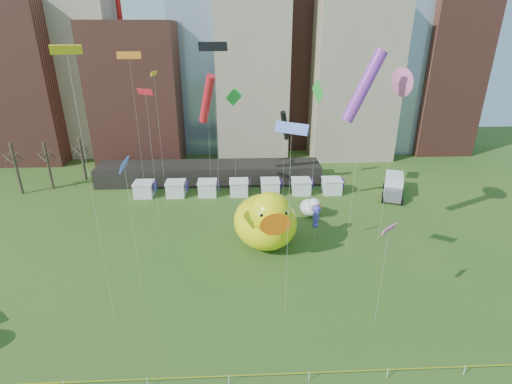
{
  "coord_description": "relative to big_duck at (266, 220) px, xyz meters",
  "views": [
    {
      "loc": [
        1.01,
        -21.0,
        24.39
      ],
      "look_at": [
        2.42,
        8.39,
        12.0
      ],
      "focal_mm": 27.0,
      "sensor_mm": 36.0,
      "label": 1
    }
  ],
  "objects": [
    {
      "name": "kite_10",
      "position": [
        -6.12,
        11.35,
        18.7
      ],
      "size": [
        3.7,
        1.34,
        23.06
      ],
      "color": "silver",
      "rests_on": "ground"
    },
    {
      "name": "kite_6",
      "position": [
        -16.76,
        11.57,
        17.62
      ],
      "size": [
        3.0,
        0.89,
        21.92
      ],
      "color": "silver",
      "rests_on": "ground"
    },
    {
      "name": "big_duck",
      "position": [
        0.0,
        0.0,
        0.0
      ],
      "size": [
        8.66,
        10.88,
        8.0
      ],
      "rotation": [
        0.0,
        0.0,
        0.13
      ],
      "color": "#FFFB0D",
      "rests_on": "ground"
    },
    {
      "name": "skyline",
      "position": [
        -1.92,
        41.46,
        17.77
      ],
      "size": [
        101.0,
        23.0,
        68.0
      ],
      "color": "brown",
      "rests_on": "ground"
    },
    {
      "name": "kite_12",
      "position": [
        -13.82,
        11.27,
        15.21
      ],
      "size": [
        0.63,
        1.78,
        19.56
      ],
      "color": "silver",
      "rests_on": "ground"
    },
    {
      "name": "pavilion",
      "position": [
        -8.17,
        22.39,
        -2.07
      ],
      "size": [
        38.0,
        6.0,
        3.2
      ],
      "primitive_type": "cube",
      "color": "black",
      "rests_on": "ground"
    },
    {
      "name": "kite_1",
      "position": [
        8.93,
        -13.58,
        5.75
      ],
      "size": [
        1.6,
        1.4,
        9.8
      ],
      "color": "silver",
      "rests_on": "ground"
    },
    {
      "name": "caution_tape",
      "position": [
        -4.17,
        -19.61,
        -2.99
      ],
      "size": [
        50.0,
        0.06,
        0.9
      ],
      "color": "white",
      "rests_on": "ground"
    },
    {
      "name": "small_duck",
      "position": [
        6.97,
        8.16,
        -2.29
      ],
      "size": [
        3.69,
        4.26,
        3.01
      ],
      "rotation": [
        0.0,
        0.0,
        0.29
      ],
      "color": "white",
      "rests_on": "ground"
    },
    {
      "name": "seahorse_green",
      "position": [
        0.38,
        0.14,
        0.89
      ],
      "size": [
        1.44,
        1.78,
        6.26
      ],
      "rotation": [
        0.0,
        0.0,
        0.05
      ],
      "color": "silver",
      "rests_on": "ground"
    },
    {
      "name": "kite_0",
      "position": [
        -14.33,
        7.69,
        13.64
      ],
      "size": [
        2.24,
        1.58,
        17.87
      ],
      "color": "silver",
      "rests_on": "ground"
    },
    {
      "name": "kite_8",
      "position": [
        -7.28,
        12.66,
        12.07
      ],
      "size": [
        3.1,
        4.1,
        19.22
      ],
      "color": "silver",
      "rests_on": "ground"
    },
    {
      "name": "ground",
      "position": [
        -4.17,
        -19.61,
        -3.67
      ],
      "size": [
        160.0,
        160.0,
        0.0
      ],
      "primitive_type": "plane",
      "color": "#2D571B",
      "rests_on": "ground"
    },
    {
      "name": "box_truck",
      "position": [
        21.35,
        14.9,
        -2.08
      ],
      "size": [
        5.12,
        7.76,
        3.1
      ],
      "rotation": [
        0.0,
        0.0,
        -0.38
      ],
      "color": "white",
      "rests_on": "ground"
    },
    {
      "name": "kite_4",
      "position": [
        -14.44,
        -12.93,
        19.09
      ],
      "size": [
        1.96,
        1.06,
        23.52
      ],
      "color": "silver",
      "rests_on": "ground"
    },
    {
      "name": "bare_trees",
      "position": [
        -34.34,
        20.93,
        0.34
      ],
      "size": [
        8.44,
        6.44,
        8.5
      ],
      "color": "#382B21",
      "rests_on": "ground"
    },
    {
      "name": "kite_7",
      "position": [
        9.37,
        -2.06,
        15.56
      ],
      "size": [
        4.37,
        2.02,
        22.82
      ],
      "color": "silver",
      "rests_on": "ground"
    },
    {
      "name": "kite_11",
      "position": [
        -3.64,
        13.56,
        11.93
      ],
      "size": [
        2.43,
        0.95,
        17.21
      ],
      "color": "silver",
      "rests_on": "ground"
    },
    {
      "name": "kite_3",
      "position": [
        7.59,
        11.46,
        12.96
      ],
      "size": [
        1.03,
        3.04,
        18.47
      ],
      "color": "silver",
      "rests_on": "ground"
    },
    {
      "name": "kite_2",
      "position": [
        2.89,
        8.17,
        9.36
      ],
      "size": [
        1.68,
        2.45,
        15.08
      ],
      "color": "silver",
      "rests_on": "ground"
    },
    {
      "name": "vendor_tents",
      "position": [
        -3.15,
        16.39,
        -2.57
      ],
      "size": [
        33.24,
        2.8,
        2.4
      ],
      "color": "white",
      "rests_on": "ground"
    },
    {
      "name": "kite_13",
      "position": [
        0.93,
        -11.88,
        13.69
      ],
      "size": [
        2.52,
        1.83,
        17.92
      ],
      "color": "silver",
      "rests_on": "ground"
    },
    {
      "name": "seahorse_purple",
      "position": [
        6.42,
        2.18,
        -0.54
      ],
      "size": [
        1.18,
        1.43,
        4.47
      ],
      "rotation": [
        0.0,
        0.0,
        -0.09
      ],
      "color": "silver",
      "rests_on": "ground"
    },
    {
      "name": "kite_5",
      "position": [
        -13.03,
        -8.58,
        9.91
      ],
      "size": [
        0.47,
        2.62,
        14.08
      ],
      "color": "silver",
      "rests_on": "ground"
    },
    {
      "name": "kite_9",
      "position": [
        14.23,
        0.92,
        15.61
      ],
      "size": [
        0.72,
        3.08,
        20.82
      ],
      "color": "silver",
      "rests_on": "ground"
    }
  ]
}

